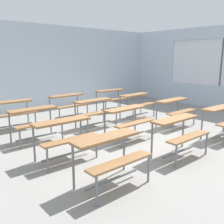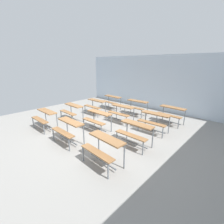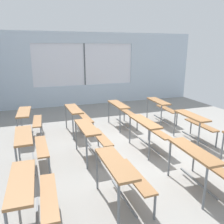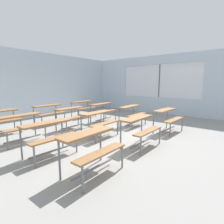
# 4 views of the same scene
# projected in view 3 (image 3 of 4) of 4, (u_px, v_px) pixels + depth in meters

# --- Properties ---
(ground) EXTENTS (10.00, 9.00, 0.05)m
(ground) POSITION_uv_depth(u_px,v_px,m) (151.00, 148.00, 5.69)
(ground) COLOR gray
(wall_right) EXTENTS (0.12, 9.00, 3.00)m
(wall_right) POSITION_uv_depth(u_px,v_px,m) (99.00, 70.00, 9.88)
(wall_right) COLOR silver
(wall_right) RESTS_ON ground
(desk_bench_r0c1) EXTENTS (1.11, 0.60, 0.74)m
(desk_bench_r0c1) POSITION_uv_depth(u_px,v_px,m) (195.00, 121.00, 5.90)
(desk_bench_r0c1) COLOR olive
(desk_bench_r0c1) RESTS_ON ground
(desk_bench_r0c2) EXTENTS (1.13, 0.64, 0.74)m
(desk_bench_r0c2) POSITION_uv_depth(u_px,v_px,m) (161.00, 106.00, 7.48)
(desk_bench_r0c2) COLOR olive
(desk_bench_r0c2) RESTS_ON ground
(desk_bench_r1c0) EXTENTS (1.12, 0.62, 0.74)m
(desk_bench_r1c0) POSITION_uv_depth(u_px,v_px,m) (199.00, 159.00, 3.90)
(desk_bench_r1c0) COLOR olive
(desk_bench_r1c0) RESTS_ON ground
(desk_bench_r1c1) EXTENTS (1.11, 0.61, 0.74)m
(desk_bench_r1c1) POSITION_uv_depth(u_px,v_px,m) (149.00, 127.00, 5.43)
(desk_bench_r1c1) COLOR olive
(desk_bench_r1c1) RESTS_ON ground
(desk_bench_r1c2) EXTENTS (1.11, 0.60, 0.74)m
(desk_bench_r1c2) POSITION_uv_depth(u_px,v_px,m) (122.00, 109.00, 7.06)
(desk_bench_r1c2) COLOR olive
(desk_bench_r1c2) RESTS_ON ground
(desk_bench_r2c0) EXTENTS (1.11, 0.61, 0.74)m
(desk_bench_r2c0) POSITION_uv_depth(u_px,v_px,m) (122.00, 171.00, 3.50)
(desk_bench_r2c0) COLOR olive
(desk_bench_r2c0) RESTS_ON ground
(desk_bench_r2c1) EXTENTS (1.12, 0.62, 0.74)m
(desk_bench_r2c1) POSITION_uv_depth(u_px,v_px,m) (92.00, 133.00, 5.07)
(desk_bench_r2c1) COLOR olive
(desk_bench_r2c1) RESTS_ON ground
(desk_bench_r2c2) EXTENTS (1.12, 0.64, 0.74)m
(desk_bench_r2c2) POSITION_uv_depth(u_px,v_px,m) (78.00, 114.00, 6.55)
(desk_bench_r2c2) COLOR olive
(desk_bench_r2c2) RESTS_ON ground
(desk_bench_r3c0) EXTENTS (1.12, 0.62, 0.74)m
(desk_bench_r3c0) POSITION_uv_depth(u_px,v_px,m) (31.00, 190.00, 3.03)
(desk_bench_r3c0) COLOR olive
(desk_bench_r3c0) RESTS_ON ground
(desk_bench_r3c1) EXTENTS (1.12, 0.62, 0.74)m
(desk_bench_r3c1) POSITION_uv_depth(u_px,v_px,m) (30.00, 142.00, 4.59)
(desk_bench_r3c1) COLOR olive
(desk_bench_r3c1) RESTS_ON ground
(desk_bench_r3c2) EXTENTS (1.13, 0.65, 0.74)m
(desk_bench_r3c2) POSITION_uv_depth(u_px,v_px,m) (29.00, 117.00, 6.22)
(desk_bench_r3c2) COLOR olive
(desk_bench_r3c2) RESTS_ON ground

